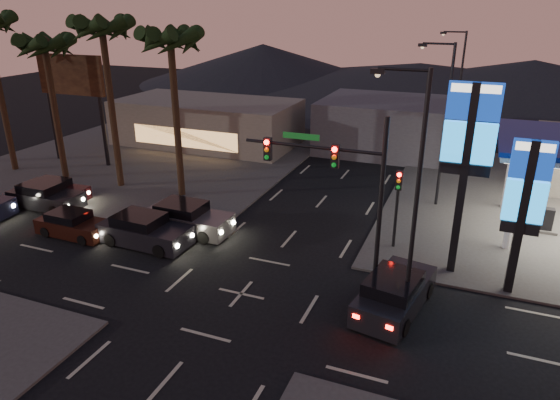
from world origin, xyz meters
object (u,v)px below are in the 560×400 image
at_px(traffic_signal_mast, 340,180).
at_px(suv_station, 394,293).
at_px(pylon_sign_short, 526,195).
at_px(car_lane_b_front, 186,219).
at_px(car_lane_b_mid, 45,196).
at_px(car_lane_b_rear, 55,191).
at_px(car_lane_a_mid, 73,225).
at_px(car_lane_a_front, 144,231).
at_px(pylon_sign_tall, 468,143).

relative_size(traffic_signal_mast, suv_station, 1.53).
bearing_deg(pylon_sign_short, car_lane_b_front, 178.99).
bearing_deg(car_lane_b_front, car_lane_b_mid, -179.00).
height_order(pylon_sign_short, traffic_signal_mast, traffic_signal_mast).
bearing_deg(suv_station, pylon_sign_short, 35.26).
bearing_deg(car_lane_b_rear, car_lane_b_front, -5.07).
height_order(car_lane_a_mid, car_lane_b_mid, car_lane_b_mid).
bearing_deg(pylon_sign_short, car_lane_b_rear, 177.42).
bearing_deg(car_lane_b_mid, car_lane_b_rear, 106.79).
height_order(car_lane_b_front, suv_station, car_lane_b_front).
relative_size(pylon_sign_short, car_lane_b_mid, 1.45).
xyz_separation_m(car_lane_a_front, car_lane_b_rear, (-9.28, 3.13, -0.11)).
bearing_deg(car_lane_a_mid, suv_station, -2.33).
xyz_separation_m(pylon_sign_short, car_lane_a_mid, (-22.31, -2.47, -4.02)).
height_order(pylon_sign_short, car_lane_a_front, pylon_sign_short).
distance_m(car_lane_a_mid, car_lane_b_rear, 6.17).
height_order(traffic_signal_mast, car_lane_a_front, traffic_signal_mast).
height_order(car_lane_a_front, car_lane_a_mid, car_lane_a_front).
height_order(car_lane_a_mid, car_lane_b_front, car_lane_b_front).
relative_size(car_lane_a_mid, suv_station, 0.81).
height_order(pylon_sign_tall, traffic_signal_mast, pylon_sign_tall).
xyz_separation_m(car_lane_a_mid, car_lane_b_mid, (-4.60, 2.59, 0.09)).
distance_m(traffic_signal_mast, car_lane_b_mid, 20.35).
xyz_separation_m(pylon_sign_tall, car_lane_b_mid, (-24.41, -0.88, -5.67)).
xyz_separation_m(pylon_sign_short, suv_station, (-4.51, -3.19, -3.89)).
bearing_deg(car_lane_b_mid, suv_station, -8.40).
relative_size(pylon_sign_tall, suv_station, 1.72).
bearing_deg(car_lane_a_front, car_lane_a_mid, -172.61).
distance_m(traffic_signal_mast, car_lane_a_mid, 15.75).
distance_m(traffic_signal_mast, car_lane_b_front, 10.83).
height_order(traffic_signal_mast, suv_station, traffic_signal_mast).
relative_size(traffic_signal_mast, car_lane_a_mid, 1.87).
relative_size(pylon_sign_tall, car_lane_a_front, 1.75).
distance_m(car_lane_a_front, car_lane_b_rear, 9.80).
distance_m(car_lane_a_front, car_lane_b_mid, 9.17).
distance_m(car_lane_a_mid, suv_station, 17.81).
xyz_separation_m(traffic_signal_mast, car_lane_b_front, (-9.47, 2.81, -4.44)).
bearing_deg(traffic_signal_mast, car_lane_a_front, 176.76).
distance_m(pylon_sign_short, car_lane_b_front, 17.16).
xyz_separation_m(pylon_sign_short, traffic_signal_mast, (-7.24, -2.51, 0.57)).
height_order(pylon_sign_tall, car_lane_a_mid, pylon_sign_tall).
bearing_deg(suv_station, traffic_signal_mast, 166.02).
height_order(pylon_sign_tall, car_lane_b_front, pylon_sign_tall).
distance_m(car_lane_b_front, car_lane_b_mid, 10.20).
xyz_separation_m(car_lane_b_front, car_lane_b_rear, (-10.53, 0.93, -0.13)).
bearing_deg(car_lane_a_front, car_lane_b_mid, 167.26).
bearing_deg(car_lane_b_mid, pylon_sign_tall, 2.07).
relative_size(car_lane_b_front, car_lane_b_mid, 1.08).
height_order(car_lane_b_mid, car_lane_b_rear, car_lane_b_mid).
bearing_deg(pylon_sign_tall, car_lane_b_mid, -177.93).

